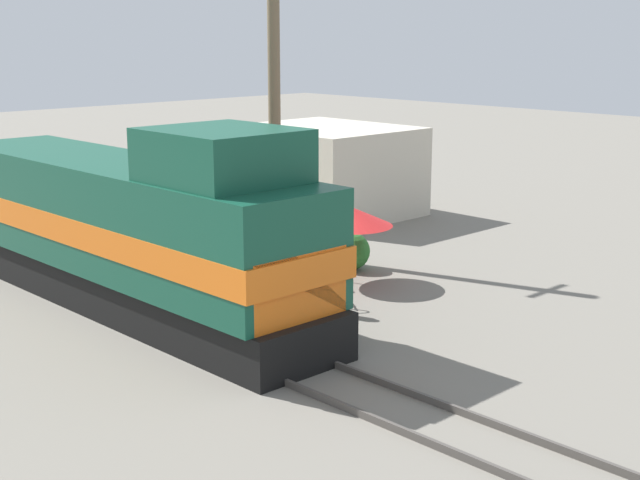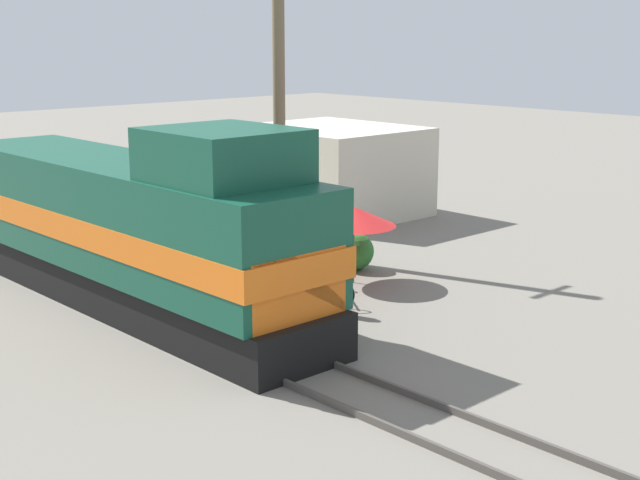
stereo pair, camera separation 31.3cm
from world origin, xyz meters
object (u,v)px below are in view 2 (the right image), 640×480
at_px(vendor_umbrella, 354,216).
at_px(person_bystander, 322,278).
at_px(utility_pole, 279,90).
at_px(billboard_sign, 241,170).
at_px(bicycle, 335,286).
at_px(locomotive, 136,229).

xyz_separation_m(vendor_umbrella, person_bystander, (-2.54, -1.40, -1.04)).
relative_size(utility_pole, person_bystander, 6.16).
xyz_separation_m(billboard_sign, bicycle, (-0.76, -4.99, -2.52)).
xyz_separation_m(locomotive, billboard_sign, (4.96, 1.93, 0.82)).
bearing_deg(bicycle, billboard_sign, 115.21).
bearing_deg(utility_pole, billboard_sign, 171.24).
distance_m(locomotive, person_bystander, 4.98).
xyz_separation_m(person_bystander, bicycle, (1.01, 0.58, -0.53)).
distance_m(locomotive, utility_pole, 7.32).
xyz_separation_m(utility_pole, vendor_umbrella, (-0.63, -3.96, -3.34)).
relative_size(utility_pole, vendor_umbrella, 4.34).
height_order(locomotive, vendor_umbrella, locomotive).
height_order(locomotive, person_bystander, locomotive).
bearing_deg(billboard_sign, locomotive, -158.71).
bearing_deg(locomotive, bicycle, -36.06).
bearing_deg(person_bystander, billboard_sign, 72.40).
bearing_deg(billboard_sign, vendor_umbrella, -79.57).
bearing_deg(person_bystander, locomotive, 131.26).
bearing_deg(vendor_umbrella, person_bystander, -151.16).
bearing_deg(bicycle, locomotive, 177.83).
bearing_deg(vendor_umbrella, bicycle, -151.96).
xyz_separation_m(utility_pole, billboard_sign, (-1.39, 0.21, -2.39)).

